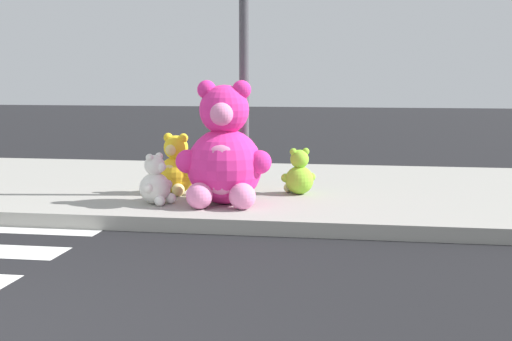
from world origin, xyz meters
TOP-DOWN VIEW (x-y plane):
  - sidewalk at (0.00, 5.20)m, footprint 28.00×4.40m
  - sign_pole at (1.00, 4.40)m, footprint 0.56×0.11m
  - plush_pink_large at (0.89, 3.81)m, footprint 1.02×0.91m
  - plush_brown at (0.68, 4.96)m, footprint 0.43×0.49m
  - plush_white at (0.16, 3.71)m, footprint 0.39×0.40m
  - plush_lime at (1.61, 4.60)m, footprint 0.39×0.39m
  - plush_yellow at (0.19, 4.39)m, footprint 0.54×0.49m

SIDE VIEW (x-z plane):
  - sidewalk at x=0.00m, z-range 0.00..0.15m
  - plush_lime at x=1.61m, z-range 0.10..0.63m
  - plush_white at x=0.16m, z-range 0.10..0.64m
  - plush_brown at x=0.68m, z-range 0.09..0.72m
  - plush_yellow at x=0.19m, z-range 0.08..0.78m
  - plush_pink_large at x=0.89m, z-range 0.02..1.34m
  - sign_pole at x=1.00m, z-range 0.25..3.45m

